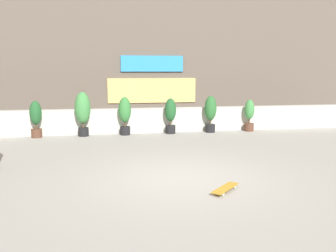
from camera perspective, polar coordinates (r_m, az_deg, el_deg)
ground_plane at (r=7.86m, az=1.95°, el=-8.12°), size 48.00×48.00×0.00m
planter_wall at (r=13.58m, az=-3.36°, el=0.92°), size 18.00×0.40×0.90m
building_backdrop at (r=17.46m, az=-5.04°, el=11.81°), size 20.00×2.08×6.50m
potted_plant_0 at (r=13.20m, az=-20.07°, el=1.26°), size 0.40×0.40×1.27m
potted_plant_1 at (r=13.00m, az=-13.26°, el=2.41°), size 0.54×0.54×1.56m
potted_plant_2 at (r=13.02m, az=-6.80°, el=1.97°), size 0.45×0.45×1.36m
potted_plant_3 at (r=13.22m, az=0.40°, el=1.88°), size 0.41×0.41×1.29m
potted_plant_4 at (r=13.58m, az=6.69°, el=2.24°), size 0.45×0.45×1.36m
potted_plant_5 at (r=14.11m, az=12.67°, el=1.78°), size 0.37×0.37×1.20m
skateboard_near_camera at (r=7.07m, az=9.00°, el=-9.63°), size 0.70×0.71×0.08m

